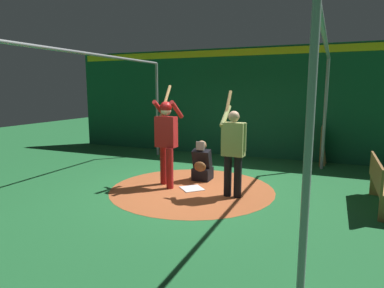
# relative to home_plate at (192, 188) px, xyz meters

# --- Properties ---
(ground_plane) EXTENTS (27.64, 27.64, 0.00)m
(ground_plane) POSITION_rel_home_plate_xyz_m (0.00, 0.00, -0.01)
(ground_plane) COLOR #216633
(dirt_circle) EXTENTS (3.39, 3.39, 0.01)m
(dirt_circle) POSITION_rel_home_plate_xyz_m (0.00, 0.00, -0.01)
(dirt_circle) COLOR #AD562D
(dirt_circle) RESTS_ON ground
(home_plate) EXTENTS (0.59, 0.59, 0.01)m
(home_plate) POSITION_rel_home_plate_xyz_m (0.00, 0.00, 0.00)
(home_plate) COLOR white
(home_plate) RESTS_ON dirt_circle
(batter) EXTENTS (0.68, 0.49, 2.14)m
(batter) POSITION_rel_home_plate_xyz_m (0.00, -0.58, 1.09)
(batter) COLOR maroon
(batter) RESTS_ON ground
(catcher) EXTENTS (0.58, 0.40, 0.92)m
(catcher) POSITION_rel_home_plate_xyz_m (-0.72, -0.06, 0.34)
(catcher) COLOR black
(catcher) RESTS_ON ground
(visitor) EXTENTS (0.55, 0.50, 2.03)m
(visitor) POSITION_rel_home_plate_xyz_m (0.14, 0.90, 0.95)
(visitor) COLOR black
(visitor) RESTS_ON ground
(back_wall) EXTENTS (0.23, 11.64, 3.28)m
(back_wall) POSITION_rel_home_plate_xyz_m (-3.90, 0.00, 1.64)
(back_wall) COLOR #145133
(back_wall) RESTS_ON ground
(cage_frame) EXTENTS (5.97, 4.91, 2.85)m
(cage_frame) POSITION_rel_home_plate_xyz_m (0.00, 0.00, 2.02)
(cage_frame) COLOR gray
(cage_frame) RESTS_ON ground
(bat_rack) EXTENTS (0.94, 0.20, 1.05)m
(bat_rack) POSITION_rel_home_plate_xyz_m (-3.65, 2.39, 0.48)
(bat_rack) COLOR olive
(bat_rack) RESTS_ON ground
(bench) EXTENTS (1.70, 0.36, 0.85)m
(bench) POSITION_rel_home_plate_xyz_m (-0.31, 3.47, 0.43)
(bench) COLOR olive
(bench) RESTS_ON ground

